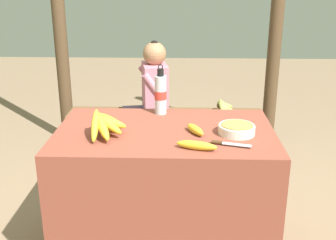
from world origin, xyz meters
The scene contains 12 objects.
market_counter centered at (0.00, 0.00, 0.38)m, with size 1.20×0.76×0.77m.
banana_bunch_ripe centered at (-0.32, -0.09, 0.84)m, with size 0.19×0.33×0.15m.
serving_bowl centered at (0.39, -0.05, 0.80)m, with size 0.20×0.20×0.05m.
water_bottle centered at (-0.04, 0.29, 0.89)m, with size 0.07×0.07×0.31m.
loose_banana_front centered at (0.17, -0.27, 0.79)m, with size 0.21×0.10×0.04m.
loose_banana_side centered at (0.16, -0.05, 0.79)m, with size 0.11×0.16×0.04m.
knife centered at (0.31, -0.21, 0.78)m, with size 0.20×0.08×0.02m.
wooden_bench centered at (-0.05, 1.42, 0.33)m, with size 1.75×0.32×0.39m.
seated_vendor centered at (-0.19, 1.38, 0.60)m, with size 0.44×0.42×1.04m.
banana_bunch_green centered at (0.47, 1.42, 0.46)m, with size 0.17×0.28×0.14m.
support_post_near centered at (-1.04, 1.73, 1.17)m, with size 0.12×0.12×2.35m.
support_post_far centered at (0.94, 1.73, 1.17)m, with size 0.12×0.12×2.35m.
Camera 1 is at (0.09, -2.17, 1.59)m, focal length 45.00 mm.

